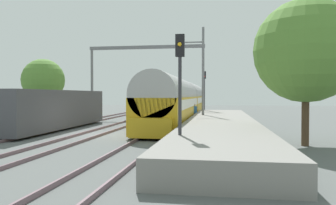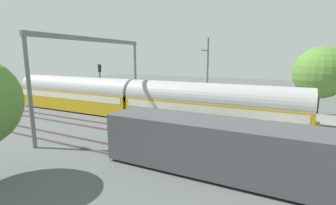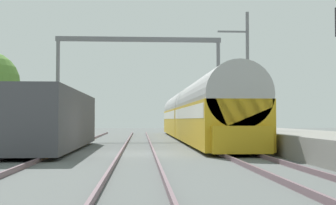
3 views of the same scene
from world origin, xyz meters
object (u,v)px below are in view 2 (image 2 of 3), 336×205
Objects in this scene: freight_car at (222,148)px; catenary_gantry at (95,63)px; passenger_train at (133,99)px; person_crossing at (175,109)px; railway_signal_far at (100,81)px.

catenary_gantry is at bearing 71.63° from freight_car.
freight_car is (-8.32, -11.48, -0.50)m from passenger_train.
person_crossing is at bearing 36.99° from freight_car.
passenger_train is at bearing 54.08° from freight_car.
person_crossing is (9.79, 7.38, -0.44)m from freight_car.
railway_signal_far is 8.21m from catenary_gantry.
railway_signal_far is 0.42× the size of catenary_gantry.
catenary_gantry is (4.16, 12.52, 4.18)m from freight_car.
railway_signal_far is at bearing 72.50° from passenger_train.
catenary_gantry reaches higher than freight_car.
catenary_gantry reaches higher than passenger_train.
freight_car is 12.27m from person_crossing.
passenger_train is 14.19m from freight_car.
freight_car is at bearing -120.23° from railway_signal_far.
railway_signal_far is at bearing 59.77° from freight_car.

